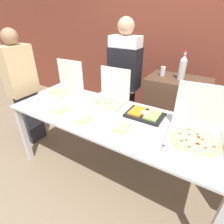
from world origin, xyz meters
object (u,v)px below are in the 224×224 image
(pizza_box_far_right, at_px, (64,88))
(paper_plate_front_center, at_px, (62,110))
(pizza_box_near_right, at_px, (197,132))
(person_guest_cap, at_px, (23,89))
(soda_can_silver, at_px, (163,71))
(paper_plate_front_right, at_px, (85,120))
(veggie_tray, at_px, (145,114))
(pizza_box_near_left, at_px, (108,98))
(soda_bottle, at_px, (183,67))
(paper_plate_front_left, at_px, (122,128))
(person_server_vest, at_px, (124,78))

(pizza_box_far_right, height_order, paper_plate_front_center, pizza_box_far_right)
(pizza_box_near_right, height_order, person_guest_cap, person_guest_cap)
(soda_can_silver, distance_m, person_guest_cap, 1.98)
(paper_plate_front_right, xyz_separation_m, veggie_tray, (0.49, 0.41, 0.01))
(soda_can_silver, bearing_deg, veggie_tray, -84.59)
(paper_plate_front_center, bearing_deg, pizza_box_near_left, 52.09)
(paper_plate_front_center, relative_size, soda_bottle, 0.67)
(pizza_box_far_right, distance_m, soda_can_silver, 1.37)
(pizza_box_near_right, height_order, paper_plate_front_left, pizza_box_near_right)
(pizza_box_far_right, bearing_deg, soda_can_silver, 29.67)
(pizza_box_near_right, distance_m, person_guest_cap, 2.31)
(soda_bottle, bearing_deg, paper_plate_front_center, -132.87)
(pizza_box_near_right, bearing_deg, person_server_vest, 141.24)
(pizza_box_near_right, relative_size, paper_plate_front_right, 2.08)
(pizza_box_near_left, bearing_deg, paper_plate_front_center, -128.40)
(veggie_tray, height_order, person_guest_cap, person_guest_cap)
(veggie_tray, height_order, soda_bottle, soda_bottle)
(pizza_box_far_right, bearing_deg, pizza_box_near_left, 0.89)
(paper_plate_front_left, height_order, person_server_vest, person_server_vest)
(pizza_box_far_right, relative_size, pizza_box_near_left, 1.08)
(paper_plate_front_center, relative_size, paper_plate_front_right, 0.95)
(pizza_box_near_right, bearing_deg, veggie_tray, 159.03)
(pizza_box_near_left, xyz_separation_m, soda_bottle, (0.68, 0.66, 0.32))
(pizza_box_near_left, xyz_separation_m, soda_can_silver, (0.43, 0.68, 0.23))
(paper_plate_front_left, bearing_deg, pizza_box_near_left, 135.18)
(person_guest_cap, bearing_deg, paper_plate_front_center, 80.28)
(pizza_box_near_left, bearing_deg, paper_plate_front_right, -89.30)
(pizza_box_near_right, height_order, paper_plate_front_center, pizza_box_near_right)
(pizza_box_near_right, xyz_separation_m, paper_plate_front_left, (-0.63, -0.19, -0.07))
(pizza_box_near_left, distance_m, paper_plate_front_left, 0.58)
(paper_plate_front_right, relative_size, person_guest_cap, 0.15)
(paper_plate_front_right, xyz_separation_m, person_guest_cap, (-1.28, 0.19, 0.02))
(paper_plate_front_left, bearing_deg, paper_plate_front_right, -170.16)
(veggie_tray, bearing_deg, paper_plate_front_right, -140.08)
(pizza_box_near_right, distance_m, paper_plate_front_center, 1.41)
(pizza_box_far_right, distance_m, pizza_box_near_right, 1.75)
(pizza_box_near_right, xyz_separation_m, soda_can_silver, (-0.60, 0.89, 0.22))
(soda_can_silver, bearing_deg, paper_plate_front_left, -91.15)
(paper_plate_front_center, xyz_separation_m, paper_plate_front_right, (0.36, -0.03, -0.00))
(paper_plate_front_left, relative_size, paper_plate_front_right, 0.92)
(soda_can_silver, bearing_deg, person_guest_cap, -150.33)
(person_server_vest, bearing_deg, soda_can_silver, -160.39)
(pizza_box_far_right, relative_size, person_guest_cap, 0.27)
(soda_bottle, bearing_deg, paper_plate_front_left, -103.97)
(pizza_box_near_left, height_order, soda_can_silver, pizza_box_near_left)
(soda_can_silver, bearing_deg, soda_bottle, -5.49)
(paper_plate_front_right, bearing_deg, person_server_vest, 93.67)
(veggie_tray, bearing_deg, soda_can_silver, 95.41)
(soda_can_silver, distance_m, person_server_vest, 0.53)
(paper_plate_front_right, xyz_separation_m, soda_bottle, (0.67, 1.13, 0.38))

